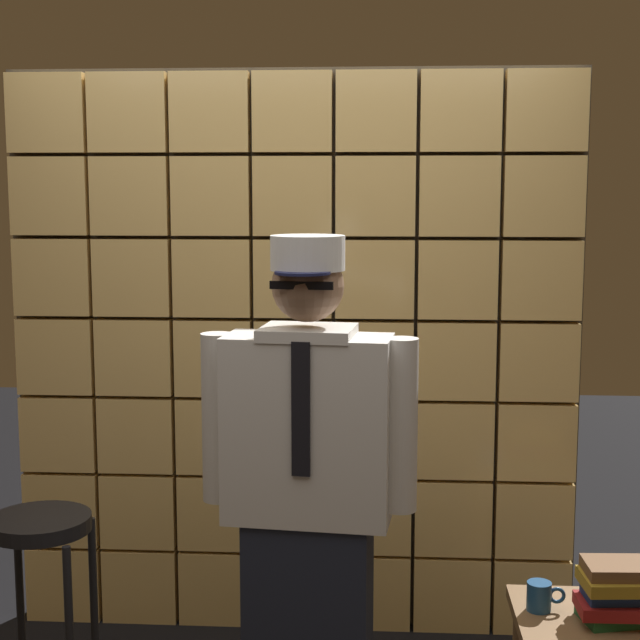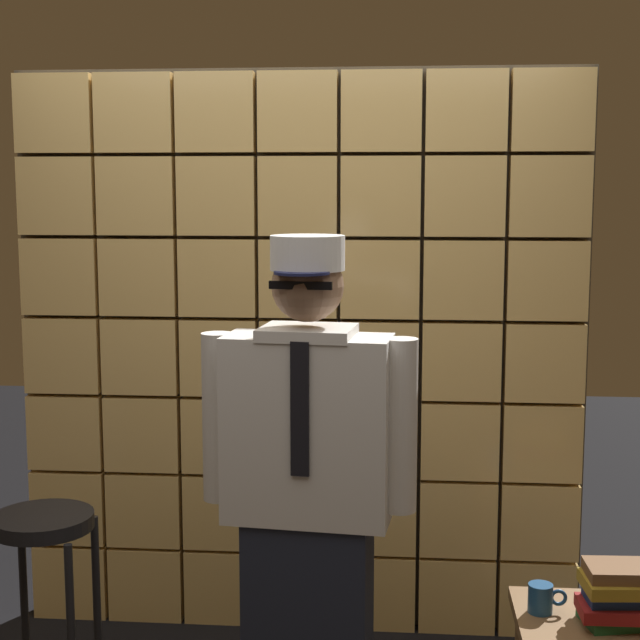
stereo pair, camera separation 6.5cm
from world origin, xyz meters
The scene contains 6 objects.
glass_block_wall centered at (0.00, 1.28, 1.16)m, with size 2.35×0.10×2.35m.
standing_person centered at (0.14, 0.27, 0.89)m, with size 0.69×0.31×1.71m.
bar_stool centered at (-0.77, 0.39, 0.57)m, with size 0.34×0.34×0.77m.
side_table centered at (1.06, 0.34, 0.42)m, with size 0.52×0.52×0.49m.
book_stack centered at (1.12, 0.33, 0.58)m, with size 0.26×0.21×0.19m.
coffee_mug centered at (0.89, 0.40, 0.53)m, with size 0.13×0.08×0.09m.
Camera 1 is at (0.36, -2.64, 1.86)m, focal length 54.30 mm.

